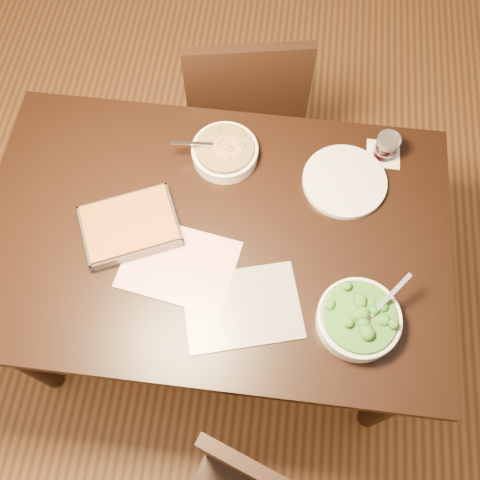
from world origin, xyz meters
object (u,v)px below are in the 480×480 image
at_px(dinner_plate, 344,181).
at_px(stew_bowl, 225,151).
at_px(broccoli_bowl, 359,319).
at_px(wine_tumbler, 387,146).
at_px(table, 215,246).
at_px(chair_far, 245,103).
at_px(baking_dish, 130,226).

bearing_deg(dinner_plate, stew_bowl, 172.29).
bearing_deg(broccoli_bowl, stew_bowl, 131.08).
bearing_deg(stew_bowl, wine_tumbler, 7.84).
bearing_deg(table, chair_far, 88.51).
distance_m(table, dinner_plate, 0.45).
xyz_separation_m(table, baking_dish, (-0.24, -0.02, 0.12)).
relative_size(table, baking_dish, 4.21).
bearing_deg(broccoli_bowl, wine_tumbler, 83.01).
height_order(table, chair_far, chair_far).
distance_m(stew_bowl, dinner_plate, 0.38).
bearing_deg(chair_far, table, 77.79).
bearing_deg(table, stew_bowl, 90.04).
height_order(wine_tumbler, dinner_plate, wine_tumbler).
xyz_separation_m(stew_bowl, wine_tumbler, (0.50, 0.07, 0.02)).
distance_m(baking_dish, wine_tumbler, 0.82).
bearing_deg(wine_tumbler, chair_far, 144.44).
height_order(stew_bowl, chair_far, chair_far).
distance_m(stew_bowl, chair_far, 0.49).
height_order(table, stew_bowl, stew_bowl).
height_order(dinner_plate, chair_far, chair_far).
distance_m(baking_dish, chair_far, 0.79).
bearing_deg(broccoli_bowl, dinner_plate, 96.60).
distance_m(table, baking_dish, 0.27).
bearing_deg(stew_bowl, table, -89.96).
distance_m(baking_dish, dinner_plate, 0.66).
xyz_separation_m(baking_dish, dinner_plate, (0.62, 0.24, -0.02)).
bearing_deg(dinner_plate, wine_tumbler, 44.99).
bearing_deg(table, wine_tumbler, 34.19).
xyz_separation_m(dinner_plate, chair_far, (-0.36, 0.46, -0.25)).
relative_size(table, wine_tumbler, 17.16).
relative_size(baking_dish, dinner_plate, 1.28).
height_order(table, wine_tumbler, wine_tumbler).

